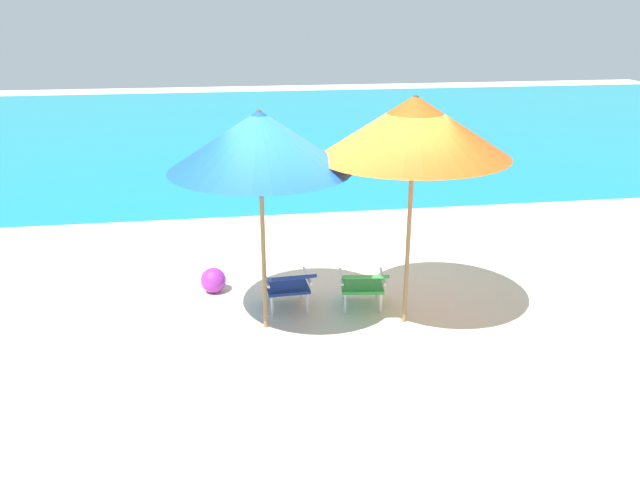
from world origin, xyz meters
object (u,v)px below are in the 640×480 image
(beach_umbrella_left, at_px, (260,141))
(lounge_chair_right, at_px, (363,282))
(lounge_chair_left, at_px, (289,283))
(beach_ball, at_px, (213,280))
(beach_umbrella_right, at_px, (414,127))

(beach_umbrella_left, bearing_deg, lounge_chair_right, 10.42)
(lounge_chair_left, distance_m, beach_ball, 1.22)
(lounge_chair_left, relative_size, beach_ball, 2.68)
(beach_umbrella_left, height_order, beach_ball, beach_umbrella_left)
(beach_umbrella_left, distance_m, beach_ball, 2.41)
(lounge_chair_right, distance_m, beach_umbrella_right, 2.03)
(lounge_chair_left, bearing_deg, beach_ball, 141.37)
(beach_ball, bearing_deg, beach_umbrella_right, -27.62)
(beach_umbrella_right, bearing_deg, lounge_chair_right, 142.48)
(beach_umbrella_left, relative_size, beach_umbrella_right, 0.86)
(lounge_chair_right, xyz_separation_m, beach_ball, (-1.84, 0.85, -0.24))
(beach_umbrella_right, xyz_separation_m, beach_ball, (-2.28, 1.19, -2.19))
(beach_umbrella_left, bearing_deg, beach_umbrella_right, -3.94)
(lounge_chair_left, distance_m, lounge_chair_right, 0.91)
(beach_umbrella_left, relative_size, beach_ball, 7.61)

